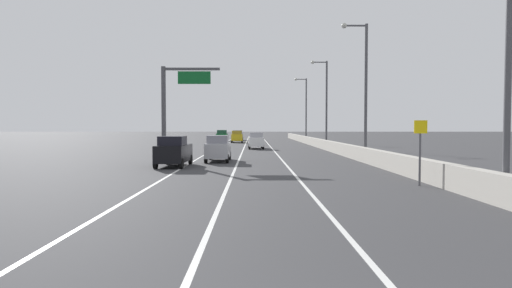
% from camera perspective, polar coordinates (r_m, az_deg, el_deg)
% --- Properties ---
extents(ground_plane, '(320.00, 320.00, 0.00)m').
position_cam_1_polar(ground_plane, '(68.01, 0.33, -0.01)').
color(ground_plane, '#38383A').
extents(lane_stripe_left, '(0.16, 130.00, 0.00)m').
position_cam_1_polar(lane_stripe_left, '(59.19, -4.89, -0.35)').
color(lane_stripe_left, silver).
rests_on(lane_stripe_left, ground_plane).
extents(lane_stripe_center, '(0.16, 130.00, 0.00)m').
position_cam_1_polar(lane_stripe_center, '(59.02, -1.50, -0.35)').
color(lane_stripe_center, silver).
rests_on(lane_stripe_center, ground_plane).
extents(lane_stripe_right, '(0.16, 130.00, 0.00)m').
position_cam_1_polar(lane_stripe_right, '(59.06, 1.89, -0.35)').
color(lane_stripe_right, silver).
rests_on(lane_stripe_right, ground_plane).
extents(jersey_barrier_right, '(0.60, 120.00, 1.10)m').
position_cam_1_polar(jersey_barrier_right, '(44.82, 10.62, -0.53)').
color(jersey_barrier_right, '#B2ADA3').
rests_on(jersey_barrier_right, ground_plane).
extents(overhead_sign_gantry, '(4.68, 0.36, 7.50)m').
position_cam_1_polar(overhead_sign_gantry, '(35.97, -10.70, 5.45)').
color(overhead_sign_gantry, '#47474C').
rests_on(overhead_sign_gantry, ground_plane).
extents(speed_advisory_sign, '(0.60, 0.11, 3.00)m').
position_cam_1_polar(speed_advisory_sign, '(21.51, 20.46, -0.41)').
color(speed_advisory_sign, '#4C4C51').
rests_on(speed_advisory_sign, ground_plane).
extents(lamp_post_right_near, '(2.14, 0.44, 11.04)m').
position_cam_1_polar(lamp_post_right_near, '(18.17, 29.26, 13.31)').
color(lamp_post_right_near, '#4C4C51').
rests_on(lamp_post_right_near, ground_plane).
extents(lamp_post_right_second, '(2.14, 0.44, 11.04)m').
position_cam_1_polar(lamp_post_right_second, '(36.96, 13.67, 7.76)').
color(lamp_post_right_second, '#4C4C51').
rests_on(lamp_post_right_second, ground_plane).
extents(lamp_post_right_third, '(2.14, 0.44, 11.04)m').
position_cam_1_polar(lamp_post_right_third, '(56.72, 8.87, 5.86)').
color(lamp_post_right_third, '#4C4C51').
rests_on(lamp_post_right_third, ground_plane).
extents(lamp_post_right_fourth, '(2.14, 0.44, 11.04)m').
position_cam_1_polar(lamp_post_right_fourth, '(76.65, 6.33, 4.94)').
color(lamp_post_right_fourth, '#4C4C51').
rests_on(lamp_post_right_fourth, ground_plane).
extents(car_white_0, '(1.94, 4.52, 2.01)m').
position_cam_1_polar(car_white_0, '(53.71, -0.02, 0.45)').
color(car_white_0, white).
rests_on(car_white_0, ground_plane).
extents(car_green_1, '(1.94, 4.64, 2.09)m').
position_cam_1_polar(car_green_1, '(78.64, -4.41, 1.05)').
color(car_green_1, '#196033').
rests_on(car_green_1, ground_plane).
extents(car_black_2, '(1.98, 4.45, 2.07)m').
position_cam_1_polar(car_black_2, '(30.35, -10.60, -0.95)').
color(car_black_2, black).
rests_on(car_black_2, ground_plane).
extents(car_silver_3, '(1.82, 4.52, 2.03)m').
position_cam_1_polar(car_silver_3, '(34.39, -4.91, -0.57)').
color(car_silver_3, '#B7B7BC').
rests_on(car_silver_3, ground_plane).
extents(car_yellow_4, '(2.06, 4.23, 2.00)m').
position_cam_1_polar(car_yellow_4, '(74.46, -2.49, 0.96)').
color(car_yellow_4, gold).
rests_on(car_yellow_4, ground_plane).
extents(car_gray_5, '(1.96, 4.39, 1.98)m').
position_cam_1_polar(car_gray_5, '(84.98, -2.37, 1.12)').
color(car_gray_5, slate).
rests_on(car_gray_5, ground_plane).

